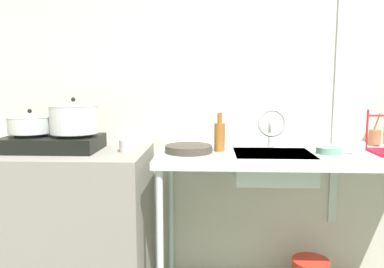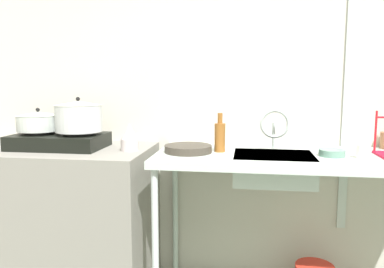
{
  "view_description": "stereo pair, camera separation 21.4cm",
  "coord_description": "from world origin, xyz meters",
  "px_view_note": "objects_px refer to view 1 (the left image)",
  "views": [
    {
      "loc": [
        -0.65,
        -0.78,
        1.29
      ],
      "look_at": [
        -0.74,
        1.34,
        1.0
      ],
      "focal_mm": 35.7,
      "sensor_mm": 36.0,
      "label": 1
    },
    {
      "loc": [
        -0.44,
        -0.76,
        1.29
      ],
      "look_at": [
        -0.74,
        1.34,
        1.0
      ],
      "focal_mm": 35.7,
      "sensor_mm": 36.0,
      "label": 2
    }
  ],
  "objects_px": {
    "sink_basin": "(273,166)",
    "percolator": "(128,138)",
    "pot_on_left_burner": "(30,123)",
    "cup_by_rack": "(358,149)",
    "frying_pan": "(189,149)",
    "small_bowl_on_drainboard": "(329,150)",
    "stove": "(53,143)",
    "bottle_by_sink": "(220,136)",
    "pot_on_right_burner": "(74,117)",
    "faucet": "(272,124)",
    "utensil_jar": "(375,137)"
  },
  "relations": [
    {
      "from": "pot_on_left_burner",
      "to": "cup_by_rack",
      "type": "bearing_deg",
      "value": -2.09
    },
    {
      "from": "faucet",
      "to": "bottle_by_sink",
      "type": "distance_m",
      "value": 0.33
    },
    {
      "from": "pot_on_left_burner",
      "to": "bottle_by_sink",
      "type": "xyz_separation_m",
      "value": [
        1.08,
        0.02,
        -0.07
      ]
    },
    {
      "from": "frying_pan",
      "to": "small_bowl_on_drainboard",
      "type": "xyz_separation_m",
      "value": [
        0.77,
        0.0,
        -0.0
      ]
    },
    {
      "from": "sink_basin",
      "to": "percolator",
      "type": "bearing_deg",
      "value": 179.62
    },
    {
      "from": "pot_on_left_burner",
      "to": "faucet",
      "type": "height_order",
      "value": "pot_on_left_burner"
    },
    {
      "from": "faucet",
      "to": "frying_pan",
      "type": "distance_m",
      "value": 0.51
    },
    {
      "from": "stove",
      "to": "bottle_by_sink",
      "type": "height_order",
      "value": "bottle_by_sink"
    },
    {
      "from": "pot_on_left_burner",
      "to": "small_bowl_on_drainboard",
      "type": "distance_m",
      "value": 1.68
    },
    {
      "from": "pot_on_left_burner",
      "to": "bottle_by_sink",
      "type": "bearing_deg",
      "value": 0.92
    },
    {
      "from": "stove",
      "to": "pot_on_left_burner",
      "type": "bearing_deg",
      "value": 180.0
    },
    {
      "from": "frying_pan",
      "to": "utensil_jar",
      "type": "distance_m",
      "value": 1.17
    },
    {
      "from": "stove",
      "to": "bottle_by_sink",
      "type": "bearing_deg",
      "value": 1.05
    },
    {
      "from": "stove",
      "to": "small_bowl_on_drainboard",
      "type": "xyz_separation_m",
      "value": [
        1.55,
        -0.03,
        -0.03
      ]
    },
    {
      "from": "faucet",
      "to": "small_bowl_on_drainboard",
      "type": "xyz_separation_m",
      "value": [
        0.29,
        -0.14,
        -0.13
      ]
    },
    {
      "from": "pot_on_right_burner",
      "to": "faucet",
      "type": "bearing_deg",
      "value": 5.74
    },
    {
      "from": "percolator",
      "to": "sink_basin",
      "type": "xyz_separation_m",
      "value": [
        0.81,
        -0.01,
        -0.15
      ]
    },
    {
      "from": "bottle_by_sink",
      "to": "utensil_jar",
      "type": "bearing_deg",
      "value": 14.1
    },
    {
      "from": "pot_on_left_burner",
      "to": "utensil_jar",
      "type": "height_order",
      "value": "pot_on_left_burner"
    },
    {
      "from": "frying_pan",
      "to": "cup_by_rack",
      "type": "xyz_separation_m",
      "value": [
        0.91,
        -0.04,
        0.02
      ]
    },
    {
      "from": "small_bowl_on_drainboard",
      "to": "faucet",
      "type": "bearing_deg",
      "value": 154.24
    },
    {
      "from": "percolator",
      "to": "small_bowl_on_drainboard",
      "type": "xyz_separation_m",
      "value": [
        1.11,
        -0.01,
        -0.06
      ]
    },
    {
      "from": "percolator",
      "to": "sink_basin",
      "type": "bearing_deg",
      "value": -0.38
    },
    {
      "from": "sink_basin",
      "to": "utensil_jar",
      "type": "xyz_separation_m",
      "value": [
        0.67,
        0.28,
        0.13
      ]
    },
    {
      "from": "stove",
      "to": "small_bowl_on_drainboard",
      "type": "relative_size",
      "value": 3.88
    },
    {
      "from": "frying_pan",
      "to": "pot_on_right_burner",
      "type": "bearing_deg",
      "value": 177.53
    },
    {
      "from": "percolator",
      "to": "cup_by_rack",
      "type": "distance_m",
      "value": 1.25
    },
    {
      "from": "pot_on_right_burner",
      "to": "frying_pan",
      "type": "xyz_separation_m",
      "value": [
        0.65,
        -0.03,
        -0.17
      ]
    },
    {
      "from": "percolator",
      "to": "frying_pan",
      "type": "bearing_deg",
      "value": -1.59
    },
    {
      "from": "small_bowl_on_drainboard",
      "to": "bottle_by_sink",
      "type": "relative_size",
      "value": 0.62
    },
    {
      "from": "pot_on_left_burner",
      "to": "bottle_by_sink",
      "type": "height_order",
      "value": "pot_on_left_burner"
    },
    {
      "from": "sink_basin",
      "to": "stove",
      "type": "bearing_deg",
      "value": 178.89
    },
    {
      "from": "frying_pan",
      "to": "sink_basin",
      "type": "bearing_deg",
      "value": 0.5
    },
    {
      "from": "small_bowl_on_drainboard",
      "to": "bottle_by_sink",
      "type": "bearing_deg",
      "value": 175.74
    },
    {
      "from": "frying_pan",
      "to": "small_bowl_on_drainboard",
      "type": "distance_m",
      "value": 0.77
    },
    {
      "from": "sink_basin",
      "to": "small_bowl_on_drainboard",
      "type": "distance_m",
      "value": 0.32
    },
    {
      "from": "pot_on_right_burner",
      "to": "bottle_by_sink",
      "type": "bearing_deg",
      "value": 1.21
    },
    {
      "from": "sink_basin",
      "to": "faucet",
      "type": "bearing_deg",
      "value": 85.96
    },
    {
      "from": "pot_on_left_burner",
      "to": "percolator",
      "type": "xyz_separation_m",
      "value": [
        0.57,
        -0.02,
        -0.08
      ]
    },
    {
      "from": "pot_on_left_burner",
      "to": "cup_by_rack",
      "type": "height_order",
      "value": "pot_on_left_burner"
    },
    {
      "from": "cup_by_rack",
      "to": "small_bowl_on_drainboard",
      "type": "height_order",
      "value": "cup_by_rack"
    },
    {
      "from": "small_bowl_on_drainboard",
      "to": "utensil_jar",
      "type": "relative_size",
      "value": 0.67
    },
    {
      "from": "sink_basin",
      "to": "utensil_jar",
      "type": "height_order",
      "value": "utensil_jar"
    },
    {
      "from": "utensil_jar",
      "to": "small_bowl_on_drainboard",
      "type": "bearing_deg",
      "value": -141.9
    },
    {
      "from": "sink_basin",
      "to": "cup_by_rack",
      "type": "height_order",
      "value": "cup_by_rack"
    },
    {
      "from": "percolator",
      "to": "cup_by_rack",
      "type": "bearing_deg",
      "value": -2.17
    },
    {
      "from": "cup_by_rack",
      "to": "utensil_jar",
      "type": "xyz_separation_m",
      "value": [
        0.22,
        0.32,
        0.02
      ]
    },
    {
      "from": "frying_pan",
      "to": "utensil_jar",
      "type": "xyz_separation_m",
      "value": [
        1.13,
        0.29,
        0.03
      ]
    },
    {
      "from": "bottle_by_sink",
      "to": "utensil_jar",
      "type": "relative_size",
      "value": 1.08
    },
    {
      "from": "stove",
      "to": "pot_on_left_burner",
      "type": "relative_size",
      "value": 2.11
    }
  ]
}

